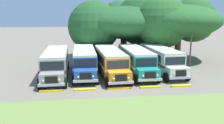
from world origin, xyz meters
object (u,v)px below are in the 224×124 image
Objects in this scene: parked_bus_slot_0 at (56,62)px; broad_shade_tree at (122,22)px; parked_bus_slot_1 at (84,60)px; secondary_tree at (177,21)px; parked_bus_slot_3 at (136,59)px; parked_bus_slot_2 at (110,61)px; utility_pole at (191,39)px; parked_bus_slot_4 at (160,58)px.

broad_shade_tree is (9.42, 11.13, 4.00)m from parked_bus_slot_0.
broad_shade_tree is at bearing 148.22° from parked_bus_slot_1.
secondary_tree is (7.77, -3.46, 0.23)m from broad_shade_tree.
broad_shade_tree is at bearing 137.74° from parked_bus_slot_0.
secondary_tree reaches higher than parked_bus_slot_1.
parked_bus_slot_3 is (6.12, -0.37, 0.00)m from parked_bus_slot_1.
parked_bus_slot_1 is 16.10m from secondary_tree.
parked_bus_slot_1 is at bearing -94.94° from parked_bus_slot_3.
utility_pole is at bearing 99.88° from parked_bus_slot_2.
parked_bus_slot_1 is 9.29m from parked_bus_slot_4.
utility_pole reaches higher than parked_bus_slot_4.
parked_bus_slot_3 and parked_bus_slot_4 have the same top height.
utility_pole is at bearing 96.29° from parked_bus_slot_0.
utility_pole is (7.84, 2.00, 2.11)m from parked_bus_slot_3.
utility_pole reaches higher than parked_bus_slot_2.
parked_bus_slot_3 is at bearing -85.91° from parked_bus_slot_4.
parked_bus_slot_0 is at bearing -75.33° from parked_bus_slot_1.
utility_pole reaches higher than parked_bus_slot_3.
parked_bus_slot_2 is at bearing -144.74° from secondary_tree.
parked_bus_slot_3 is 8.36m from utility_pole.
parked_bus_slot_0 and parked_bus_slot_1 have the same top height.
parked_bus_slot_2 is 3.22m from parked_bus_slot_3.
parked_bus_slot_3 is at bearing -90.46° from broad_shade_tree.
parked_bus_slot_1 is at bearing -121.18° from broad_shade_tree.
parked_bus_slot_3 is at bearing 91.09° from parked_bus_slot_0.
broad_shade_tree is (0.08, 10.62, 4.00)m from parked_bus_slot_3.
secondary_tree reaches higher than utility_pole.
utility_pole is at bearing 102.85° from parked_bus_slot_3.
parked_bus_slot_3 is 1.00× the size of parked_bus_slot_4.
parked_bus_slot_1 is 1.58× the size of utility_pole.
parked_bus_slot_3 is at bearing -165.70° from utility_pole.
secondary_tree reaches higher than parked_bus_slot_0.
utility_pole is (13.96, 1.63, 2.11)m from parked_bus_slot_1.
utility_pole reaches higher than parked_bus_slot_1.
secondary_tree is at bearing -24.03° from broad_shade_tree.
secondary_tree is at bearing 112.03° from parked_bus_slot_0.
parked_bus_slot_1 is 12.63m from broad_shade_tree.
parked_bus_slot_1 is (3.22, 0.88, 0.00)m from parked_bus_slot_0.
secondary_tree is (17.19, 7.67, 4.23)m from parked_bus_slot_0.
broad_shade_tree is at bearing -165.60° from parked_bus_slot_4.
broad_shade_tree reaches higher than parked_bus_slot_1.
parked_bus_slot_2 is 14.13m from secondary_tree.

